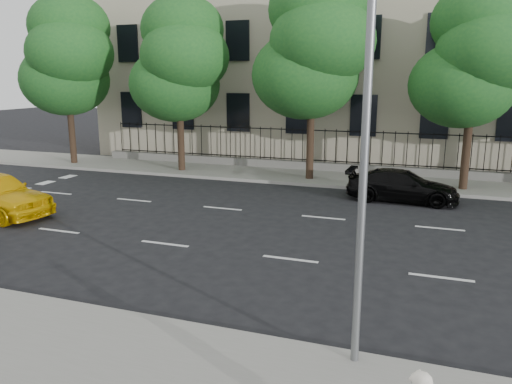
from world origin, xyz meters
TOP-DOWN VIEW (x-y plane):
  - ground at (0.00, 0.00)m, footprint 120.00×120.00m
  - far_sidewalk at (0.00, 14.00)m, footprint 60.00×4.00m
  - lane_markings at (0.00, 4.75)m, footprint 49.60×4.62m
  - masonry_building at (0.00, 22.95)m, footprint 34.60×12.11m
  - iron_fence at (0.00, 15.70)m, footprint 30.00×0.50m
  - street_light at (2.50, -1.77)m, footprint 0.25×3.32m
  - tree_a at (-15.96, 13.36)m, footprint 5.71×5.31m
  - tree_b at (-8.96, 13.36)m, footprint 5.53×5.12m
  - tree_c at (-1.96, 13.36)m, footprint 5.89×5.50m
  - tree_d at (5.04, 13.36)m, footprint 5.34×4.94m
  - black_sedan at (2.52, 10.53)m, footprint 4.53×1.94m

SIDE VIEW (x-z plane):
  - ground at x=0.00m, z-range 0.00..0.00m
  - lane_markings at x=0.00m, z-range 0.00..0.01m
  - far_sidewalk at x=0.00m, z-range 0.00..0.15m
  - iron_fence at x=0.00m, z-range -0.45..1.75m
  - black_sedan at x=2.52m, z-range 0.00..1.30m
  - street_light at x=2.50m, z-range 1.12..9.17m
  - tree_d at x=5.04m, z-range 1.42..10.26m
  - tree_b at x=-8.96m, z-range 1.35..10.33m
  - tree_a at x=-15.96m, z-range 1.43..10.82m
  - tree_c at x=-1.96m, z-range 1.51..11.31m
  - masonry_building at x=0.00m, z-range -0.23..18.27m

